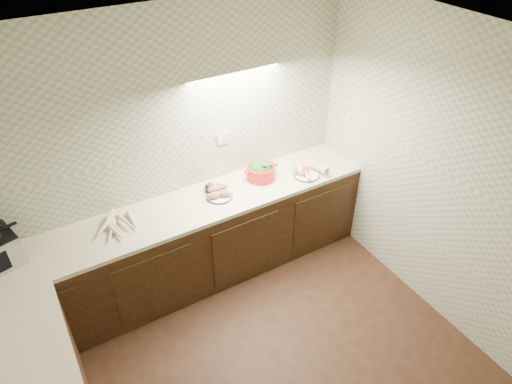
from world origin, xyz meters
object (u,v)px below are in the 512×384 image
onion_bowl (212,187)px  dutch_oven (261,170)px  parsnip_pile (115,224)px  veg_plate (310,170)px  sweet_potato_plate (219,193)px

onion_bowl → dutch_oven: dutch_oven is taller
parsnip_pile → veg_plate: 1.92m
dutch_oven → veg_plate: size_ratio=1.11×
dutch_oven → sweet_potato_plate: bearing=-170.5°
onion_bowl → parsnip_pile: bearing=-176.2°
parsnip_pile → dutch_oven: size_ratio=1.18×
parsnip_pile → dutch_oven: bearing=0.6°
veg_plate → parsnip_pile: bearing=175.0°
parsnip_pile → veg_plate: size_ratio=1.31×
sweet_potato_plate → onion_bowl: size_ratio=1.80×
parsnip_pile → sweet_potato_plate: bearing=-3.1°
sweet_potato_plate → onion_bowl: (-0.02, 0.11, -0.00)m
dutch_oven → parsnip_pile: bearing=-177.6°
parsnip_pile → dutch_oven: (1.45, 0.01, 0.06)m
sweet_potato_plate → dutch_oven: 0.50m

